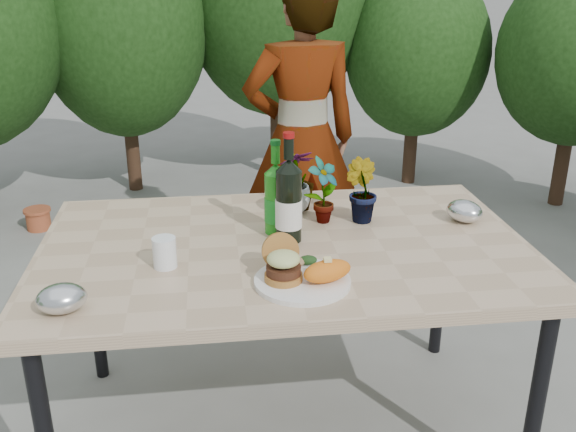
{
  "coord_description": "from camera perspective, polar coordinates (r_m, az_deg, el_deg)",
  "views": [
    {
      "loc": [
        -0.23,
        -1.91,
        1.62
      ],
      "look_at": [
        0.0,
        -0.08,
        0.88
      ],
      "focal_mm": 40.0,
      "sensor_mm": 36.0,
      "label": 1
    }
  ],
  "objects": [
    {
      "name": "burger_stack",
      "position": [
        1.84,
        -0.48,
        -4.19
      ],
      "size": [
        0.11,
        0.16,
        0.11
      ],
      "color": "#B7722D",
      "rests_on": "dinner_plate"
    },
    {
      "name": "seedling_right",
      "position": [
        2.37,
        0.88,
        3.25
      ],
      "size": [
        0.16,
        0.16,
        0.23
      ],
      "primitive_type": "imported",
      "rotation": [
        0.0,
        0.0,
        3.45
      ],
      "color": "#1D511C",
      "rests_on": "patio_table"
    },
    {
      "name": "patio_table",
      "position": [
        2.13,
        -0.27,
        -3.88
      ],
      "size": [
        1.6,
        1.0,
        0.75
      ],
      "color": "tan",
      "rests_on": "ground"
    },
    {
      "name": "foil_packet_left",
      "position": [
        1.8,
        -19.48,
        -6.92
      ],
      "size": [
        0.15,
        0.13,
        0.08
      ],
      "primitive_type": "ellipsoid",
      "rotation": [
        0.0,
        0.0,
        0.17
      ],
      "color": "silver",
      "rests_on": "patio_table"
    },
    {
      "name": "sweet_potato",
      "position": [
        1.83,
        3.51,
        -4.91
      ],
      "size": [
        0.17,
        0.12,
        0.06
      ],
      "primitive_type": "ellipsoid",
      "rotation": [
        0.0,
        0.0,
        0.35
      ],
      "color": "orange",
      "rests_on": "dinner_plate"
    },
    {
      "name": "ground",
      "position": [
        2.51,
        -0.24,
        -18.25
      ],
      "size": [
        80.0,
        80.0,
        0.0
      ],
      "primitive_type": "plane",
      "color": "slate",
      "rests_on": "ground"
    },
    {
      "name": "seedling_left",
      "position": [
        2.24,
        3.15,
        2.25
      ],
      "size": [
        0.15,
        0.14,
        0.24
      ],
      "primitive_type": "imported",
      "rotation": [
        0.0,
        0.0,
        0.61
      ],
      "color": "#2C5C1F",
      "rests_on": "patio_table"
    },
    {
      "name": "foil_packet_right",
      "position": [
        2.36,
        15.41,
        0.43
      ],
      "size": [
        0.16,
        0.17,
        0.08
      ],
      "primitive_type": "ellipsoid",
      "rotation": [
        0.0,
        0.0,
        2.18
      ],
      "color": "silver",
      "rests_on": "patio_table"
    },
    {
      "name": "dinner_plate",
      "position": [
        1.86,
        1.29,
        -5.82
      ],
      "size": [
        0.28,
        0.28,
        0.01
      ],
      "primitive_type": "cylinder",
      "color": "white",
      "rests_on": "patio_table"
    },
    {
      "name": "blue_bowl",
      "position": [
        2.35,
        0.38,
        1.51
      ],
      "size": [
        0.17,
        0.17,
        0.1
      ],
      "primitive_type": "imported",
      "rotation": [
        0.0,
        0.0,
        0.41
      ],
      "color": "silver",
      "rests_on": "patio_table"
    },
    {
      "name": "plastic_cup",
      "position": [
        1.97,
        -10.91,
        -3.2
      ],
      "size": [
        0.07,
        0.07,
        0.09
      ],
      "primitive_type": "cylinder",
      "color": "white",
      "rests_on": "patio_table"
    },
    {
      "name": "terracotta_pot",
      "position": [
        4.42,
        -21.32,
        -0.22
      ],
      "size": [
        0.17,
        0.17,
        0.14
      ],
      "color": "#AA4D2B",
      "rests_on": "ground"
    },
    {
      "name": "shrub_hedge",
      "position": [
        3.7,
        -2.29,
        14.77
      ],
      "size": [
        6.89,
        5.1,
        2.3
      ],
      "color": "#382316",
      "rests_on": "ground"
    },
    {
      "name": "sparkling_water",
      "position": [
        2.16,
        -1.09,
        1.47
      ],
      "size": [
        0.08,
        0.08,
        0.32
      ],
      "rotation": [
        0.0,
        0.0,
        0.16
      ],
      "color": "#1C8A19",
      "rests_on": "patio_table"
    },
    {
      "name": "grilled_veg",
      "position": [
        1.93,
        1.4,
        -3.99
      ],
      "size": [
        0.08,
        0.05,
        0.03
      ],
      "color": "olive",
      "rests_on": "dinner_plate"
    },
    {
      "name": "wine_bottle",
      "position": [
        2.09,
        0.06,
        1.25
      ],
      "size": [
        0.09,
        0.09,
        0.37
      ],
      "rotation": [
        0.0,
        0.0,
        -0.37
      ],
      "color": "black",
      "rests_on": "patio_table"
    },
    {
      "name": "seedling_mid",
      "position": [
        2.27,
        6.48,
        2.25
      ],
      "size": [
        0.15,
        0.16,
        0.22
      ],
      "primitive_type": "imported",
      "rotation": [
        0.0,
        0.0,
        2.11
      ],
      "color": "#20561D",
      "rests_on": "patio_table"
    },
    {
      "name": "person",
      "position": [
        3.18,
        1.19,
        6.82
      ],
      "size": [
        0.62,
        0.44,
        1.59
      ],
      "primitive_type": "imported",
      "rotation": [
        0.0,
        0.0,
        3.25
      ],
      "color": "#99674C",
      "rests_on": "ground"
    }
  ]
}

